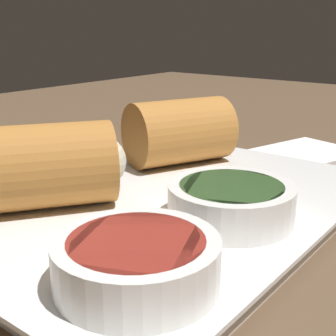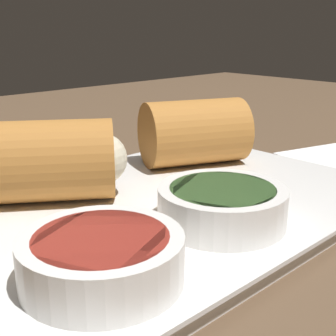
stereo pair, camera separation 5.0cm
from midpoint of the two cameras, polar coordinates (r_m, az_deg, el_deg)
The scene contains 7 objects.
table_surface at distance 37.79cm, azimuth 4.90°, elevation -6.99°, with size 180.00×140.00×2.00cm.
serving_plate at distance 36.47cm, azimuth 3.94°, elevation -4.89°, with size 33.66×23.69×1.50cm.
roll_front_left at distance 35.54cm, azimuth -9.44°, elevation 0.82°, with size 11.31×10.48×6.14cm.
roll_front_right at distance 44.87cm, azimuth 7.12°, elevation 4.35°, with size 11.18×9.46×6.14cm.
dipping_bowl_near at distance 31.73cm, azimuth 11.14°, elevation -4.47°, with size 8.63×8.63×2.58cm.
dipping_bowl_far at distance 24.46cm, azimuth -2.22°, elevation -10.97°, with size 8.63×8.63×2.58cm.
napkin at distance 54.93cm, azimuth 22.34°, elevation 0.96°, with size 12.35×11.28×0.60cm.
Camera 2 is at (24.27, 24.57, 16.44)cm, focal length 50.00 mm.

